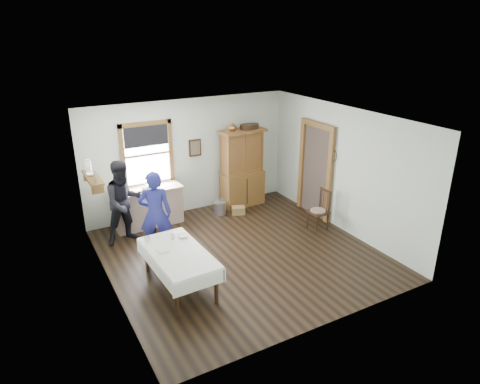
# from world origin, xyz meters

# --- Properties ---
(room) EXTENTS (5.01, 5.01, 2.70)m
(room) POSITION_xyz_m (0.00, 0.00, 1.35)
(room) COLOR black
(room) RESTS_ON ground
(window) EXTENTS (1.18, 0.07, 1.48)m
(window) POSITION_xyz_m (-1.00, 2.47, 1.63)
(window) COLOR white
(window) RESTS_ON room
(doorway) EXTENTS (0.09, 1.14, 2.22)m
(doorway) POSITION_xyz_m (2.46, 0.85, 1.16)
(doorway) COLOR #493C34
(doorway) RESTS_ON room
(wall_shelf) EXTENTS (0.24, 1.00, 0.44)m
(wall_shelf) POSITION_xyz_m (-2.37, 1.54, 1.57)
(wall_shelf) COLOR olive
(wall_shelf) RESTS_ON room
(framed_picture) EXTENTS (0.30, 0.04, 0.40)m
(framed_picture) POSITION_xyz_m (0.15, 2.46, 1.55)
(framed_picture) COLOR black
(framed_picture) RESTS_ON room
(rug_beater) EXTENTS (0.01, 0.27, 0.27)m
(rug_beater) POSITION_xyz_m (2.45, 0.30, 1.72)
(rug_beater) COLOR black
(rug_beater) RESTS_ON room
(work_counter) EXTENTS (1.55, 0.61, 0.88)m
(work_counter) POSITION_xyz_m (-1.17, 2.16, 0.44)
(work_counter) COLOR tan
(work_counter) RESTS_ON room
(china_hutch) EXTENTS (1.15, 0.60, 1.92)m
(china_hutch) POSITION_xyz_m (1.25, 2.17, 0.96)
(china_hutch) COLOR olive
(china_hutch) RESTS_ON room
(dining_table) EXTENTS (0.96, 1.74, 0.68)m
(dining_table) POSITION_xyz_m (-1.47, -0.48, 0.34)
(dining_table) COLOR white
(dining_table) RESTS_ON room
(spindle_chair) EXTENTS (0.44, 0.44, 0.91)m
(spindle_chair) POSITION_xyz_m (2.02, 0.14, 0.46)
(spindle_chair) COLOR black
(spindle_chair) RESTS_ON room
(pail) EXTENTS (0.35, 0.35, 0.30)m
(pail) POSITION_xyz_m (0.50, 1.91, 0.15)
(pail) COLOR #92959A
(pail) RESTS_ON room
(wicker_basket) EXTENTS (0.37, 0.32, 0.18)m
(wicker_basket) POSITION_xyz_m (0.88, 1.70, 0.09)
(wicker_basket) COLOR #997445
(wicker_basket) RESTS_ON room
(woman_blue) EXTENTS (0.68, 0.56, 1.59)m
(woman_blue) POSITION_xyz_m (-1.42, 0.82, 0.79)
(woman_blue) COLOR navy
(woman_blue) RESTS_ON room
(figure_dark) EXTENTS (0.85, 0.70, 1.62)m
(figure_dark) POSITION_xyz_m (-1.80, 1.63, 0.81)
(figure_dark) COLOR black
(figure_dark) RESTS_ON room
(table_cup_a) EXTENTS (0.15, 0.15, 0.09)m
(table_cup_a) POSITION_xyz_m (-1.81, 0.13, 0.73)
(table_cup_a) COLOR white
(table_cup_a) RESTS_ON dining_table
(table_cup_b) EXTENTS (0.13, 0.13, 0.10)m
(table_cup_b) POSITION_xyz_m (-1.39, -0.02, 0.73)
(table_cup_b) COLOR white
(table_cup_b) RESTS_ON dining_table
(table_bowl) EXTENTS (0.21, 0.21, 0.05)m
(table_bowl) POSITION_xyz_m (-1.21, -0.02, 0.71)
(table_bowl) COLOR white
(table_bowl) RESTS_ON dining_table
(counter_book) EXTENTS (0.25, 0.26, 0.02)m
(counter_book) POSITION_xyz_m (-1.10, 2.28, 0.89)
(counter_book) COLOR brown
(counter_book) RESTS_ON work_counter
(counter_bowl) EXTENTS (0.24, 0.24, 0.06)m
(counter_bowl) POSITION_xyz_m (-1.21, 2.13, 0.91)
(counter_bowl) COLOR white
(counter_bowl) RESTS_ON work_counter
(shelf_bowl) EXTENTS (0.22, 0.22, 0.05)m
(shelf_bowl) POSITION_xyz_m (-2.37, 1.55, 1.60)
(shelf_bowl) COLOR white
(shelf_bowl) RESTS_ON wall_shelf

